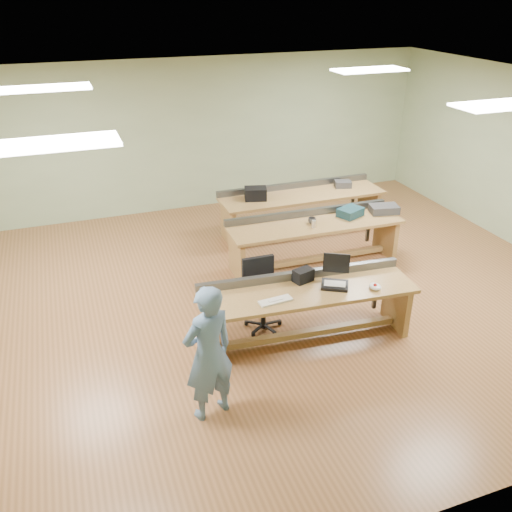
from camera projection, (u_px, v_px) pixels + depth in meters
name	position (u px, v px, depth m)	size (l,w,h in m)	color
floor	(257.00, 299.00, 8.13)	(10.00, 10.00, 0.00)	brown
ceiling	(257.00, 93.00, 6.77)	(10.00, 10.00, 0.00)	silver
wall_back	(188.00, 136.00, 10.80)	(10.00, 0.04, 3.00)	#9DB186
wall_front	(439.00, 388.00, 4.09)	(10.00, 0.04, 3.00)	#9DB186
fluor_panels	(257.00, 96.00, 6.78)	(6.20, 3.50, 0.03)	white
workbench_front	(307.00, 302.00, 6.98)	(2.83, 0.96, 0.86)	#AC7F48
workbench_mid	(314.00, 233.00, 8.90)	(2.90, 0.84, 0.86)	#AC7F48
workbench_back	(301.00, 203.00, 10.10)	(3.08, 0.83, 0.86)	#AC7F48
person	(209.00, 354.00, 5.62)	(0.58, 0.38, 1.60)	slate
laptop_base	(335.00, 285.00, 6.95)	(0.34, 0.28, 0.04)	black
laptop_screen	(336.00, 263.00, 6.96)	(0.34, 0.02, 0.27)	black
keyboard	(276.00, 301.00, 6.62)	(0.42, 0.14, 0.02)	beige
trackball_mouse	(375.00, 286.00, 6.88)	(0.14, 0.17, 0.07)	white
camera_bag	(303.00, 275.00, 7.04)	(0.25, 0.16, 0.17)	black
task_chair	(262.00, 303.00, 7.32)	(0.54, 0.54, 0.98)	black
parts_bin_teal	(350.00, 212.00, 9.02)	(0.40, 0.30, 0.14)	#143541
parts_bin_grey	(384.00, 209.00, 9.16)	(0.47, 0.30, 0.13)	#323234
mug	(312.00, 221.00, 8.75)	(0.13, 0.13, 0.10)	#323234
drinks_can	(314.00, 224.00, 8.61)	(0.06, 0.06, 0.12)	silver
storage_box_back	(256.00, 194.00, 9.70)	(0.39, 0.28, 0.22)	black
tray_back	(343.00, 184.00, 10.31)	(0.30, 0.22, 0.12)	#323234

